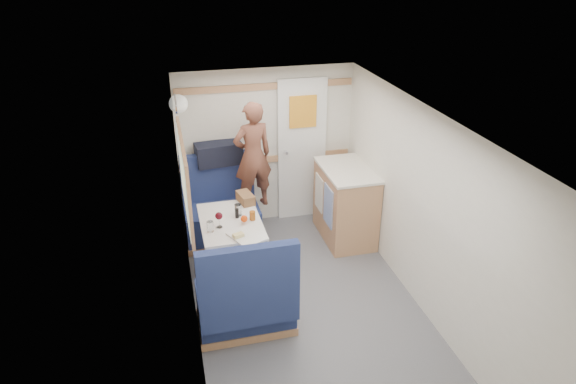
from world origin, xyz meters
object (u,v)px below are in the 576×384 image
object	(u,v)px
bench_near	(246,305)
cheese_block	(238,235)
bench_far	(222,217)
dome_light	(178,104)
duffel_bag	(219,153)
tray	(247,236)
person	(253,156)
pepper_grinder	(237,213)
beer_glass	(252,216)
galley_counter	(345,203)
wine_glass	(219,217)
orange_fruit	(244,219)
bread_loaf	(245,198)
dinette_table	(231,233)
tumbler_right	(238,210)
tumbler_left	(210,227)

from	to	relation	value
bench_near	cheese_block	xyz separation A→B (m)	(0.02, 0.49, 0.46)
bench_far	dome_light	distance (m)	1.50
duffel_bag	tray	world-z (taller)	duffel_bag
dome_light	person	xyz separation A→B (m)	(0.78, -0.05, -0.66)
bench_near	dome_light	bearing A→B (deg)	102.82
tray	pepper_grinder	xyz separation A→B (m)	(-0.03, 0.42, 0.04)
person	beer_glass	bearing A→B (deg)	65.53
galley_counter	wine_glass	bearing A→B (deg)	-157.52
person	tray	size ratio (longest dim) A/B	3.68
orange_fruit	cheese_block	world-z (taller)	orange_fruit
orange_fruit	wine_glass	distance (m)	0.27
dome_light	bread_loaf	distance (m)	1.25
bench_near	cheese_block	distance (m)	0.67
beer_glass	pepper_grinder	size ratio (longest dim) A/B	0.94
person	beer_glass	xyz separation A→B (m)	(-0.17, -0.84, -0.32)
cheese_block	beer_glass	bearing A→B (deg)	59.11
tray	bread_loaf	bearing A→B (deg)	80.91
galley_counter	beer_glass	distance (m)	1.41
dinette_table	bench_near	distance (m)	0.90
tray	beer_glass	distance (m)	0.36
bench_far	galley_counter	xyz separation A→B (m)	(1.47, -0.31, 0.17)
dome_light	pepper_grinder	xyz separation A→B (m)	(0.47, -0.80, -0.98)
duffel_bag	tumbler_right	distance (m)	1.05
galley_counter	tray	distance (m)	1.66
tumbler_left	pepper_grinder	distance (m)	0.37
person	orange_fruit	distance (m)	0.99
dinette_table	tray	distance (m)	0.42
dome_light	bread_loaf	xyz separation A→B (m)	(0.61, -0.48, -0.98)
bread_loaf	galley_counter	bearing A→B (deg)	8.00
bench_far	tumbler_right	world-z (taller)	bench_far
galley_counter	duffel_bag	size ratio (longest dim) A/B	1.68
dinette_table	pepper_grinder	world-z (taller)	pepper_grinder
orange_fruit	wine_glass	xyz separation A→B (m)	(-0.26, -0.02, 0.07)
bench_far	cheese_block	distance (m)	1.32
tumbler_left	bread_loaf	xyz separation A→B (m)	(0.45, 0.55, -0.00)
orange_fruit	tumbler_left	xyz separation A→B (m)	(-0.35, -0.08, 0.00)
dome_light	tumbler_right	distance (m)	1.32
dinette_table	tray	size ratio (longest dim) A/B	2.64
wine_glass	beer_glass	world-z (taller)	wine_glass
person	tumbler_right	size ratio (longest dim) A/B	10.49
galley_counter	pepper_grinder	distance (m)	1.51
tumbler_left	pepper_grinder	size ratio (longest dim) A/B	1.09
bench_far	orange_fruit	world-z (taller)	bench_far
bench_far	wine_glass	distance (m)	1.12
dinette_table	dome_light	bearing A→B (deg)	114.65
bench_far	tray	distance (m)	1.31
tumbler_left	bread_loaf	bearing A→B (deg)	50.60
bench_far	bench_near	distance (m)	1.73
bench_near	bread_loaf	bearing A→B (deg)	79.78
tumbler_right	beer_glass	xyz separation A→B (m)	(0.13, -0.14, -0.01)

